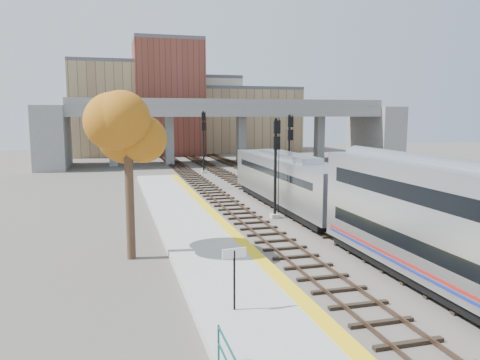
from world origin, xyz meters
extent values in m
plane|color=#47423D|center=(0.00, 0.00, 0.00)|extent=(160.00, 160.00, 0.00)
cube|color=#9E9E99|center=(-7.25, 0.00, 0.17)|extent=(4.50, 60.00, 0.35)
cube|color=yellow|center=(-5.35, 0.00, 0.35)|extent=(0.70, 60.00, 0.01)
cube|color=black|center=(-3.20, 12.50, 0.07)|extent=(2.50, 95.00, 0.14)
cube|color=brown|center=(-3.92, 12.50, 0.18)|extent=(0.07, 95.00, 0.14)
cube|color=brown|center=(-2.48, 12.50, 0.18)|extent=(0.07, 95.00, 0.14)
cube|color=black|center=(1.00, 12.50, 0.07)|extent=(2.50, 95.00, 0.14)
cube|color=brown|center=(0.28, 12.50, 0.18)|extent=(0.07, 95.00, 0.14)
cube|color=brown|center=(1.72, 12.50, 0.18)|extent=(0.07, 95.00, 0.14)
cube|color=black|center=(5.00, 12.50, 0.07)|extent=(2.50, 95.00, 0.14)
cube|color=brown|center=(4.28, 12.50, 0.18)|extent=(0.07, 95.00, 0.14)
cube|color=brown|center=(5.72, 12.50, 0.18)|extent=(0.07, 95.00, 0.14)
cube|color=slate|center=(5.00, 45.00, 7.75)|extent=(46.00, 10.00, 1.50)
cube|color=slate|center=(5.00, 40.20, 9.00)|extent=(46.00, 0.20, 1.00)
cube|color=slate|center=(5.00, 49.80, 9.00)|extent=(46.00, 0.20, 1.00)
cube|color=slate|center=(-12.00, 45.00, 3.50)|extent=(1.20, 1.60, 7.00)
cube|color=slate|center=(-4.00, 45.00, 3.50)|extent=(1.20, 1.60, 7.00)
cube|color=slate|center=(7.00, 45.00, 3.50)|extent=(1.20, 1.60, 7.00)
cube|color=slate|center=(20.00, 45.00, 3.50)|extent=(1.20, 1.60, 7.00)
cube|color=slate|center=(-20.00, 45.00, 4.25)|extent=(4.00, 12.00, 8.50)
cube|color=slate|center=(30.00, 45.00, 4.25)|extent=(4.00, 12.00, 8.50)
cube|color=tan|center=(-10.00, 65.00, 8.00)|extent=(18.00, 14.00, 16.00)
cube|color=#4C4C4F|center=(-10.00, 65.00, 16.30)|extent=(18.00, 14.00, 0.60)
cube|color=beige|center=(4.00, 70.00, 7.00)|extent=(16.00, 16.00, 14.00)
cube|color=#4C4C4F|center=(4.00, 70.00, 14.30)|extent=(16.00, 16.00, 0.60)
cube|color=brown|center=(-2.00, 62.00, 10.00)|extent=(12.00, 10.00, 20.00)
cube|color=#4C4C4F|center=(-2.00, 62.00, 20.30)|extent=(12.00, 10.00, 0.60)
cube|color=tan|center=(14.00, 68.00, 6.00)|extent=(20.00, 14.00, 12.00)
cube|color=#4C4C4F|center=(14.00, 68.00, 12.30)|extent=(20.00, 14.00, 0.60)
cube|color=black|center=(14.00, 28.00, 0.02)|extent=(14.00, 18.00, 0.04)
cube|color=#A8AAB2|center=(1.00, 9.65, 2.35)|extent=(3.00, 19.00, 3.20)
cube|color=black|center=(1.00, 19.17, 2.95)|extent=(2.20, 0.06, 1.10)
cube|color=black|center=(1.00, 9.65, 2.95)|extent=(3.02, 16.15, 0.50)
cube|color=black|center=(1.00, 9.65, 0.50)|extent=(2.70, 17.10, 0.50)
cube|color=#A8AAB2|center=(1.00, 9.65, 4.15)|extent=(1.60, 9.50, 0.40)
cube|color=#9E9E99|center=(-1.10, 6.65, 0.15)|extent=(0.60, 0.60, 0.30)
cylinder|color=black|center=(-1.10, 6.65, 3.53)|extent=(0.20, 0.20, 7.07)
cube|color=black|center=(-1.10, 6.40, 6.46)|extent=(0.45, 0.18, 0.91)
cube|color=black|center=(-1.10, 6.40, 5.35)|extent=(0.45, 0.18, 0.91)
cube|color=#9E9E99|center=(3.00, 14.58, 0.15)|extent=(0.60, 0.60, 0.30)
cylinder|color=black|center=(3.00, 14.58, 3.65)|extent=(0.21, 0.21, 7.31)
cube|color=black|center=(3.00, 14.33, 6.68)|extent=(0.47, 0.18, 0.94)
cube|color=black|center=(3.00, 14.33, 5.53)|extent=(0.47, 0.18, 0.94)
cube|color=#9E9E99|center=(-1.10, 33.37, 0.15)|extent=(0.60, 0.60, 0.30)
cylinder|color=black|center=(-1.10, 33.37, 3.87)|extent=(0.22, 0.22, 7.73)
cube|color=black|center=(-1.10, 33.12, 7.07)|extent=(0.50, 0.18, 0.99)
cube|color=black|center=(-1.10, 33.12, 5.85)|extent=(0.50, 0.18, 0.99)
cylinder|color=black|center=(-8.06, -8.65, 1.45)|extent=(0.08, 0.08, 2.20)
cube|color=white|center=(-8.06, -8.65, 2.45)|extent=(0.90, 0.13, 0.35)
cylinder|color=#382619|center=(-11.35, -0.36, 2.99)|extent=(0.44, 0.44, 5.98)
ellipsoid|color=#AD7017|center=(-11.35, -0.36, 6.41)|extent=(3.60, 3.60, 4.27)
imported|color=#99999E|center=(10.12, 24.32, 0.64)|extent=(2.65, 3.80, 1.20)
imported|color=#99999E|center=(12.58, 27.89, 0.66)|extent=(2.50, 3.97, 1.24)
imported|color=#99999E|center=(17.26, 29.21, 0.64)|extent=(2.76, 4.43, 1.20)
camera|label=1|loc=(-12.09, -24.15, 7.32)|focal=35.00mm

